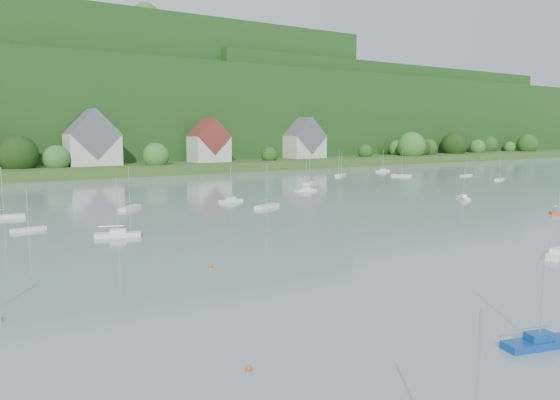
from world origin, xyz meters
The scene contains 12 objects.
far_shore_strip centered at (0.00, 200.00, 1.50)m, with size 600.00×60.00×3.00m, color #365620.
forested_ridge centered at (0.39, 268.57, 22.89)m, with size 620.00×181.22×69.89m.
village_building_2 centered at (5.00, 188.00, 10.27)m, with size 16.00×11.44×18.00m.
village_building_3 centered at (45.00, 186.00, 9.43)m, with size 13.00×10.40×15.50m.
village_building_4 centered at (90.00, 190.00, 9.59)m, with size 15.00×10.40×16.50m.
near_sailboat_1 centered at (-7.50, 28.86, 0.40)m, with size 5.20×2.68×6.76m.
near_sailboat_3 centered at (18.06, 42.45, 0.41)m, with size 5.59×3.24×7.28m.
mooring_buoy_0 centered at (-9.41, 29.95, 0.00)m, with size 0.38×0.38×0.38m, color #D25411.
mooring_buoy_2 centered at (19.72, 42.91, 0.00)m, with size 0.43×0.43×0.43m, color #D25411.
mooring_buoy_3 centered at (-16.22, 59.27, 0.00)m, with size 0.46×0.46×0.46m, color #D25411.
mooring_buoy_5 centered at (-24.94, 36.23, 0.00)m, with size 0.41×0.41×0.41m, color #D25411.
far_sailboat_cluster centered at (7.39, 116.64, 0.37)m, with size 198.32×68.28×8.71m.
Camera 1 is at (-39.95, 9.95, 13.92)m, focal length 34.74 mm.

